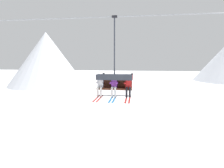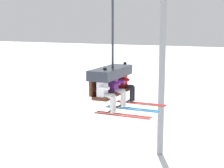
{
  "view_description": "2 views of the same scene",
  "coord_description": "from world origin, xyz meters",
  "px_view_note": "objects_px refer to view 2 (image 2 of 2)",
  "views": [
    {
      "loc": [
        1.58,
        -10.37,
        6.85
      ],
      "look_at": [
        0.25,
        -0.86,
        5.51
      ],
      "focal_mm": 28.0,
      "sensor_mm": 36.0,
      "label": 1
    },
    {
      "loc": [
        -9.23,
        -5.03,
        7.42
      ],
      "look_at": [
        0.09,
        -0.9,
        5.59
      ],
      "focal_mm": 55.0,
      "sensor_mm": 36.0,
      "label": 2
    }
  ],
  "objects_px": {
    "skier_purple": "(117,87)",
    "skier_red": "(126,82)",
    "chairlift_chair": "(111,75)",
    "lift_tower_far": "(162,70)",
    "skier_white": "(106,91)"
  },
  "relations": [
    {
      "from": "skier_red",
      "to": "chairlift_chair",
      "type": "bearing_deg",
      "value": 164.94
    },
    {
      "from": "chairlift_chair",
      "to": "skier_purple",
      "type": "relative_size",
      "value": 2.52
    },
    {
      "from": "lift_tower_far",
      "to": "chairlift_chair",
      "type": "relative_size",
      "value": 2.2
    },
    {
      "from": "lift_tower_far",
      "to": "skier_purple",
      "type": "relative_size",
      "value": 5.53
    },
    {
      "from": "chairlift_chair",
      "to": "lift_tower_far",
      "type": "bearing_deg",
      "value": 4.78
    },
    {
      "from": "skier_white",
      "to": "skier_red",
      "type": "height_order",
      "value": "same"
    },
    {
      "from": "lift_tower_far",
      "to": "skier_red",
      "type": "xyz_separation_m",
      "value": [
        -7.73,
        -0.92,
        0.62
      ]
    },
    {
      "from": "skier_purple",
      "to": "skier_red",
      "type": "xyz_separation_m",
      "value": [
        0.79,
        0.01,
        0.02
      ]
    },
    {
      "from": "skier_white",
      "to": "skier_red",
      "type": "relative_size",
      "value": 1.0
    },
    {
      "from": "skier_purple",
      "to": "skier_red",
      "type": "bearing_deg",
      "value": 0.49
    },
    {
      "from": "chairlift_chair",
      "to": "skier_red",
      "type": "distance_m",
      "value": 0.88
    },
    {
      "from": "lift_tower_far",
      "to": "skier_purple",
      "type": "bearing_deg",
      "value": -173.76
    },
    {
      "from": "chairlift_chair",
      "to": "skier_purple",
      "type": "xyz_separation_m",
      "value": [
        0.0,
        -0.22,
        -0.35
      ]
    },
    {
      "from": "skier_red",
      "to": "skier_purple",
      "type": "bearing_deg",
      "value": -179.51
    },
    {
      "from": "chairlift_chair",
      "to": "skier_purple",
      "type": "distance_m",
      "value": 0.41
    }
  ]
}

